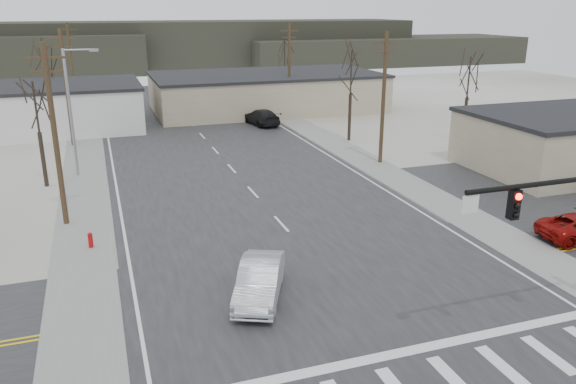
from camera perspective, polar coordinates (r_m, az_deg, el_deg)
name	(u,v)px	position (r m, az deg, el deg)	size (l,w,h in m)	color
ground	(339,288)	(24.98, 5.16, -9.70)	(140.00, 140.00, 0.00)	white
main_road	(249,188)	(38.08, -3.98, 0.41)	(18.00, 110.00, 0.05)	#242427
cross_road	(339,288)	(24.97, 5.16, -9.66)	(90.00, 10.00, 0.04)	#242427
sidewalk_left	(84,182)	(41.75, -20.03, 0.94)	(3.00, 90.00, 0.06)	gray
sidewalk_right	(359,157)	(46.19, 7.18, 3.53)	(3.00, 90.00, 0.06)	gray
fire_hydrant	(90,240)	(30.24, -19.43, -4.63)	(0.24, 0.24, 0.87)	#A50C0C
building_left_far	(24,108)	(61.17, -25.28, 7.70)	(22.30, 12.30, 4.50)	silver
building_right_far	(266,91)	(67.55, -2.23, 10.17)	(26.30, 14.30, 4.30)	tan
building_lot	(568,141)	(47.14, 26.60, 4.68)	(14.30, 10.30, 4.30)	tan
upole_left_b	(55,134)	(32.79, -22.62, 5.50)	(2.20, 0.30, 10.00)	#42351F
upole_left_c	(66,86)	(52.51, -21.60, 9.97)	(2.20, 0.30, 10.00)	#42351F
upole_left_d	(72,65)	(72.38, -21.12, 11.99)	(2.20, 0.30, 10.00)	#42351F
upole_right_a	(383,96)	(43.81, 9.68, 9.55)	(2.20, 0.30, 10.00)	#42351F
upole_right_b	(289,68)	(63.86, 0.12, 12.49)	(2.20, 0.30, 10.00)	#42351F
streetlight_main	(73,106)	(42.60, -21.03, 8.18)	(2.40, 0.25, 9.00)	gray
tree_left_near	(36,110)	(40.75, -24.21, 7.58)	(3.30, 3.30, 7.35)	#2F251C
tree_right_mid	(351,75)	(51.24, 6.43, 11.73)	(3.74, 3.74, 8.33)	#2F251C
tree_left_far	(44,60)	(66.45, -23.53, 12.16)	(3.96, 3.96, 8.82)	#2F251C
tree_right_far	(285,55)	(76.26, -0.34, 13.71)	(3.52, 3.52, 7.84)	#2F251C
tree_lot	(469,80)	(52.73, 17.87, 10.78)	(3.52, 3.52, 7.84)	#2F251C
hill_center	(216,44)	(118.77, -7.35, 14.69)	(80.00, 18.00, 9.00)	#333026
hill_right	(383,51)	(125.29, 9.64, 13.97)	(60.00, 18.00, 5.50)	#333026
sedan_crossing	(260,280)	(23.74, -2.90, -8.96)	(1.67, 4.80, 1.58)	#AEB3BA
car_far_a	(261,117)	(58.69, -2.72, 7.63)	(2.25, 5.52, 1.60)	black
car_far_b	(170,97)	(73.57, -11.92, 9.39)	(1.73, 4.31, 1.47)	black
car_parked_dark_a	(525,164)	(44.46, 22.96, 2.67)	(1.86, 4.63, 1.58)	black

